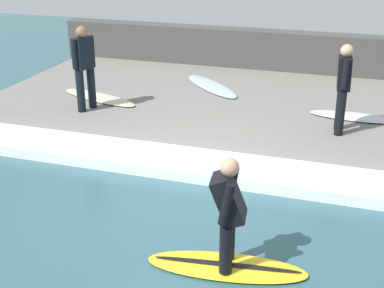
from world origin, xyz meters
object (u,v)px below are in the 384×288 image
(surfer_riding, at_px, (228,208))
(surfboard_spare, at_px, (211,86))
(surfer_waiting_far, at_px, (84,64))
(surfboard_waiting_far, at_px, (99,97))
(surfboard_waiting_near, at_px, (354,117))
(surfboard_riding, at_px, (227,267))
(surfer_waiting_near, at_px, (343,84))

(surfer_riding, xyz_separation_m, surfboard_spare, (5.65, 1.79, -0.32))
(surfer_waiting_far, relative_size, surfboard_spare, 0.90)
(surfboard_waiting_far, bearing_deg, surfboard_waiting_near, -85.67)
(surfboard_riding, distance_m, surfer_waiting_near, 4.09)
(surfer_waiting_near, bearing_deg, surfboard_spare, 55.85)
(surfer_waiting_near, distance_m, surfboard_waiting_near, 1.17)
(surfboard_riding, relative_size, surfer_riding, 1.42)
(surfboard_waiting_far, distance_m, surfboard_spare, 2.46)
(surfer_waiting_near, relative_size, surfboard_waiting_near, 0.93)
(surfboard_riding, relative_size, surfboard_spare, 1.12)
(surfer_riding, distance_m, surfer_waiting_far, 5.09)
(surfer_riding, bearing_deg, surfer_waiting_far, 46.32)
(surfer_riding, bearing_deg, surfer_waiting_near, -15.07)
(surfer_waiting_near, height_order, surfer_waiting_far, surfer_waiting_far)
(surfboard_waiting_near, xyz_separation_m, surfboard_spare, (1.10, 3.04, 0.00))
(surfer_riding, bearing_deg, surfboard_waiting_near, -15.40)
(surfboard_riding, height_order, surfboard_spare, surfboard_spare)
(surfer_waiting_near, height_order, surfboard_spare, surfer_waiting_near)
(surfboard_spare, bearing_deg, surfboard_waiting_far, 127.04)
(surfboard_waiting_near, height_order, surfboard_waiting_far, same)
(surfer_riding, height_order, surfboard_waiting_far, surfer_riding)
(surfboard_riding, xyz_separation_m, surfboard_waiting_near, (4.54, -1.25, 0.48))
(surfboard_waiting_near, relative_size, surfboard_spare, 0.93)
(surfer_riding, bearing_deg, surfboard_waiting_far, 42.01)
(surfer_waiting_near, relative_size, surfer_waiting_far, 0.95)
(surfer_waiting_near, distance_m, surfboard_waiting_far, 4.85)
(surfer_waiting_near, bearing_deg, surfboard_waiting_near, -16.93)
(surfboard_riding, bearing_deg, surfboard_waiting_far, 42.01)
(surfboard_riding, distance_m, surfer_riding, 0.80)
(surfboard_riding, relative_size, surfer_waiting_far, 1.24)
(surfboard_riding, bearing_deg, surfer_riding, 90.00)
(surfboard_waiting_far, relative_size, surfboard_spare, 1.11)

